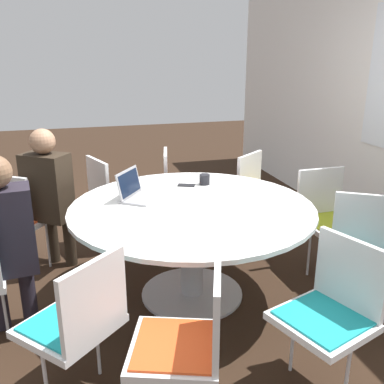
{
  "coord_description": "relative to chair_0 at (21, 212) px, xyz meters",
  "views": [
    {
      "loc": [
        2.76,
        -0.78,
        1.77
      ],
      "look_at": [
        0.0,
        0.0,
        0.83
      ],
      "focal_mm": 40.0,
      "sensor_mm": 36.0,
      "label": 1
    }
  ],
  "objects": [
    {
      "name": "conference_table",
      "position": [
        0.81,
        1.25,
        0.08
      ],
      "size": [
        1.75,
        1.75,
        0.73
      ],
      "color": "#B7B7BC",
      "rests_on": "ground_plane"
    },
    {
      "name": "coffee_cup",
      "position": [
        0.35,
        1.49,
        0.26
      ],
      "size": [
        0.09,
        0.09,
        0.09
      ],
      "color": "black",
      "rests_on": "conference_table"
    },
    {
      "name": "person_1",
      "position": [
        0.94,
        0.01,
        0.2
      ],
      "size": [
        0.29,
        0.38,
        1.2
      ],
      "rotation": [
        0.0,
        0.0,
        7.97
      ],
      "color": "#231E28",
      "rests_on": "ground_plane"
    },
    {
      "name": "laptop",
      "position": [
        0.55,
        0.89,
        0.27
      ],
      "size": [
        0.39,
        0.37,
        0.21
      ],
      "rotation": [
        0.0,
        0.0,
        2.52
      ],
      "color": "#99999E",
      "rests_on": "conference_table"
    },
    {
      "name": "ground_plane",
      "position": [
        0.81,
        1.25,
        -0.51
      ],
      "size": [
        16.0,
        16.0,
        0.0
      ],
      "primitive_type": "plane",
      "color": "black"
    },
    {
      "name": "chair_2",
      "position": [
        1.66,
        0.41,
        0.0
      ],
      "size": [
        0.61,
        0.61,
        0.85
      ],
      "rotation": [
        0.0,
        0.0,
        8.59
      ],
      "color": "silver",
      "rests_on": "ground_plane"
    },
    {
      "name": "chair_3",
      "position": [
        1.95,
        0.91,
        0.0
      ],
      "size": [
        0.56,
        0.54,
        0.85
      ],
      "rotation": [
        0.0,
        0.0,
        9.08
      ],
      "color": "silver",
      "rests_on": "ground_plane"
    },
    {
      "name": "chair_8",
      "position": [
        -0.36,
        1.44,
        0.0
      ],
      "size": [
        0.52,
        0.51,
        0.85
      ],
      "rotation": [
        0.0,
        0.0,
        12.34
      ],
      "color": "silver",
      "rests_on": "ground_plane"
    },
    {
      "name": "chair_9",
      "position": [
        -0.28,
        0.77,
        0.0
      ],
      "size": [
        0.56,
        0.55,
        0.85
      ],
      "rotation": [
        0.0,
        0.0,
        12.92
      ],
      "color": "silver",
      "rests_on": "ground_plane"
    },
    {
      "name": "person_0",
      "position": [
        0.07,
        0.24,
        0.2
      ],
      "size": [
        0.39,
        0.42,
        1.2
      ],
      "rotation": [
        0.0,
        0.0,
        7.23
      ],
      "color": "#2D2319",
      "rests_on": "ground_plane"
    },
    {
      "name": "chair_5",
      "position": [
        1.37,
        2.29,
        0.0
      ],
      "size": [
        0.59,
        0.59,
        0.85
      ],
      "rotation": [
        0.0,
        0.0,
        10.45
      ],
      "color": "silver",
      "rests_on": "ground_plane"
    },
    {
      "name": "chair_0",
      "position": [
        0.0,
        0.0,
        0.0
      ],
      "size": [
        0.6,
        0.6,
        0.85
      ],
      "rotation": [
        0.0,
        0.0,
        7.23
      ],
      "color": "silver",
      "rests_on": "ground_plane"
    },
    {
      "name": "chair_4",
      "position": [
        1.91,
        1.7,
        0.0
      ],
      "size": [
        0.55,
        0.54,
        0.85
      ],
      "rotation": [
        0.0,
        0.0,
        9.76
      ],
      "color": "silver",
      "rests_on": "ground_plane"
    },
    {
      "name": "cell_phone",
      "position": [
        0.35,
        1.33,
        0.22
      ],
      "size": [
        0.12,
        0.16,
        0.01
      ],
      "color": "black",
      "rests_on": "conference_table"
    },
    {
      "name": "chair_6",
      "position": [
        0.71,
        2.43,
        0.0
      ],
      "size": [
        0.43,
        0.45,
        0.85
      ],
      "rotation": [
        0.0,
        0.0,
        11.02
      ],
      "color": "silver",
      "rests_on": "ground_plane"
    },
    {
      "name": "chair_7",
      "position": [
        0.03,
        2.15,
        0.0
      ],
      "size": [
        0.6,
        0.6,
        0.85
      ],
      "rotation": [
        0.0,
        0.0,
        11.65
      ],
      "color": "silver",
      "rests_on": "ground_plane"
    }
  ]
}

